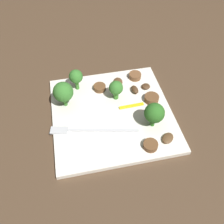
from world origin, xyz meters
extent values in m
plane|color=#4C3826|center=(0.00, 0.00, 0.00)|extent=(1.40, 1.40, 0.00)
cube|color=white|center=(0.00, 0.00, 0.01)|extent=(0.26, 0.26, 0.01)
cube|color=silver|center=(0.03, 0.05, 0.01)|extent=(0.14, 0.04, 0.00)
cube|color=silver|center=(0.12, 0.03, 0.01)|extent=(0.04, 0.03, 0.00)
cylinder|color=#408630|center=(0.10, -0.04, 0.02)|extent=(0.01, 0.01, 0.03)
sphere|color=#387A2D|center=(0.10, -0.04, 0.05)|extent=(0.04, 0.04, 0.04)
cylinder|color=#347525|center=(-0.07, 0.05, 0.02)|extent=(0.01, 0.01, 0.03)
sphere|color=#2D6B23|center=(-0.07, 0.05, 0.05)|extent=(0.04, 0.04, 0.04)
cylinder|color=#408630|center=(0.06, -0.09, 0.02)|extent=(0.01, 0.01, 0.03)
sphere|color=#387A2D|center=(0.06, -0.09, 0.05)|extent=(0.03, 0.03, 0.03)
cylinder|color=#408630|center=(-0.02, -0.04, 0.02)|extent=(0.01, 0.01, 0.02)
sphere|color=#387A2D|center=(-0.02, -0.04, 0.04)|extent=(0.03, 0.03, 0.03)
cylinder|color=brown|center=(-0.08, -0.10, 0.02)|extent=(0.04, 0.04, 0.01)
cylinder|color=brown|center=(-0.09, -0.02, 0.02)|extent=(0.04, 0.04, 0.01)
cylinder|color=brown|center=(0.01, -0.07, 0.02)|extent=(0.04, 0.04, 0.01)
cylinder|color=brown|center=(-0.05, 0.10, 0.02)|extent=(0.04, 0.04, 0.01)
ellipsoid|color=brown|center=(-0.03, -0.09, 0.01)|extent=(0.03, 0.03, 0.01)
ellipsoid|color=#4C331E|center=(-0.06, -0.05, 0.02)|extent=(0.02, 0.03, 0.01)
ellipsoid|color=brown|center=(-0.09, 0.09, 0.01)|extent=(0.04, 0.03, 0.01)
ellipsoid|color=#4C331E|center=(-0.09, -0.06, 0.01)|extent=(0.03, 0.03, 0.01)
cube|color=yellow|center=(-0.05, -0.01, 0.01)|extent=(0.06, 0.01, 0.00)
camera|label=1|loc=(0.07, 0.33, 0.41)|focal=38.85mm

